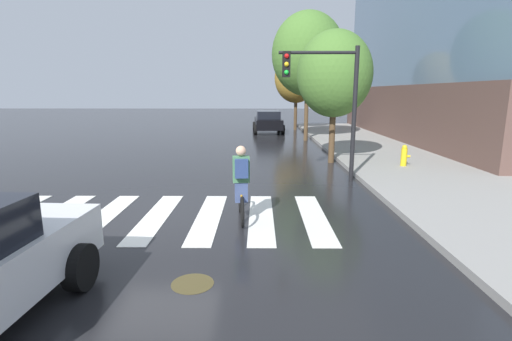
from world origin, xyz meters
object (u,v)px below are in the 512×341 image
Objects in this scene: sedan_mid at (268,121)px; manhole_cover at (193,283)px; cyclist at (241,184)px; traffic_light_near at (329,91)px; street_tree_far at (296,78)px; fire_hydrant at (404,156)px; street_tree_mid at (308,54)px; street_tree_near at (334,74)px.

manhole_cover is at bearing -94.22° from sedan_mid.
cyclist is (-1.01, -19.01, 0.05)m from sedan_mid.
traffic_light_near is 17.06m from street_tree_far.
street_tree_mid is at bearing 106.35° from fire_hydrant.
cyclist is 0.30× the size of street_tree_far.
cyclist is 0.41× the size of traffic_light_near.
cyclist is at bearing -98.54° from street_tree_far.
fire_hydrant is at bearing 53.53° from manhole_cover.
manhole_cover is 0.37× the size of cyclist.
traffic_light_near is 5.38× the size of fire_hydrant.
street_tree_far is (3.75, 23.85, 3.88)m from manhole_cover.
cyclist is at bearing 78.12° from manhole_cover.
sedan_mid is at bearing 109.51° from fire_hydrant.
traffic_light_near is at bearing -84.15° from sedan_mid.
street_tree_far is at bearing 81.46° from cyclist.
fire_hydrant is (5.72, 5.70, -0.31)m from cyclist.
street_tree_near reaches higher than manhole_cover.
street_tree_far is (-0.18, 13.82, 0.37)m from street_tree_near.
sedan_mid is at bearing 101.07° from street_tree_near.
fire_hydrant is at bearing -70.49° from sedan_mid.
street_tree_mid is at bearing 77.72° from manhole_cover.
traffic_light_near is at bearing -92.01° from street_tree_far.
cyclist is at bearing -135.10° from fire_hydrant.
street_tree_near is at bearing 148.51° from fire_hydrant.
fire_hydrant is at bearing -80.45° from street_tree_far.
cyclist is at bearing -102.35° from street_tree_mid.
sedan_mid is 0.87× the size of street_tree_near.
manhole_cover is 8.04m from traffic_light_near.
traffic_light_near is at bearing -103.60° from street_tree_near.
fire_hydrant is 10.12m from street_tree_mid.
sedan_mid is 12.36m from street_tree_near.
sedan_mid is at bearing 115.20° from street_tree_mid.
manhole_cover is 0.09× the size of street_tree_mid.
street_tree_mid is 1.27× the size of street_tree_far.
manhole_cover is 0.14× the size of sedan_mid.
cyclist is 8.09m from fire_hydrant.
street_tree_far is (3.15, 20.99, 3.04)m from cyclist.
street_tree_near is at bearing 76.40° from traffic_light_near.
cyclist reaches higher than fire_hydrant.
manhole_cover is 3.03m from cyclist.
fire_hydrant reaches higher than manhole_cover.
cyclist is (0.60, 2.85, 0.84)m from manhole_cover.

